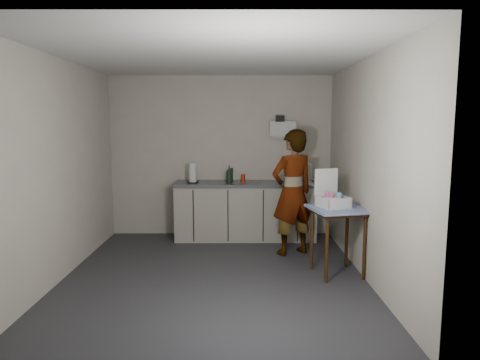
{
  "coord_description": "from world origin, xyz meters",
  "views": [
    {
      "loc": [
        0.3,
        -5.0,
        1.85
      ],
      "look_at": [
        0.31,
        0.45,
        1.11
      ],
      "focal_mm": 32.0,
      "sensor_mm": 36.0,
      "label": 1
    }
  ],
  "objects_px": {
    "kitchen_counter": "(245,212)",
    "soap_bottle": "(229,174)",
    "side_table": "(338,216)",
    "standing_man": "(292,193)",
    "dish_rack": "(297,178)",
    "soda_can": "(243,178)",
    "bakery_box": "(332,199)",
    "dark_bottle": "(231,175)",
    "paper_towel": "(193,173)"
  },
  "relations": [
    {
      "from": "kitchen_counter",
      "to": "soap_bottle",
      "type": "xyz_separation_m",
      "value": [
        -0.25,
        -0.1,
        0.62
      ]
    },
    {
      "from": "side_table",
      "to": "standing_man",
      "type": "bearing_deg",
      "value": 106.98
    },
    {
      "from": "kitchen_counter",
      "to": "dish_rack",
      "type": "distance_m",
      "value": 0.98
    },
    {
      "from": "side_table",
      "to": "soda_can",
      "type": "height_order",
      "value": "soda_can"
    },
    {
      "from": "standing_man",
      "to": "dish_rack",
      "type": "distance_m",
      "value": 0.79
    },
    {
      "from": "kitchen_counter",
      "to": "soda_can",
      "type": "xyz_separation_m",
      "value": [
        -0.04,
        -0.02,
        0.55
      ]
    },
    {
      "from": "bakery_box",
      "to": "side_table",
      "type": "bearing_deg",
      "value": -59.16
    },
    {
      "from": "dark_bottle",
      "to": "bakery_box",
      "type": "distance_m",
      "value": 2.07
    },
    {
      "from": "kitchen_counter",
      "to": "soda_can",
      "type": "distance_m",
      "value": 0.55
    },
    {
      "from": "kitchen_counter",
      "to": "paper_towel",
      "type": "bearing_deg",
      "value": -175.63
    },
    {
      "from": "standing_man",
      "to": "kitchen_counter",
      "type": "bearing_deg",
      "value": -77.37
    },
    {
      "from": "standing_man",
      "to": "soda_can",
      "type": "xyz_separation_m",
      "value": [
        -0.68,
        0.8,
        0.1
      ]
    },
    {
      "from": "bakery_box",
      "to": "paper_towel",
      "type": "bearing_deg",
      "value": 119.93
    },
    {
      "from": "soda_can",
      "to": "dark_bottle",
      "type": "xyz_separation_m",
      "value": [
        -0.19,
        0.07,
        0.05
      ]
    },
    {
      "from": "soda_can",
      "to": "bakery_box",
      "type": "height_order",
      "value": "bakery_box"
    },
    {
      "from": "dark_bottle",
      "to": "bakery_box",
      "type": "xyz_separation_m",
      "value": [
        1.26,
        -1.65,
        -0.09
      ]
    },
    {
      "from": "side_table",
      "to": "soap_bottle",
      "type": "relative_size",
      "value": 3.03
    },
    {
      "from": "standing_man",
      "to": "soap_bottle",
      "type": "xyz_separation_m",
      "value": [
        -0.9,
        0.72,
        0.17
      ]
    },
    {
      "from": "paper_towel",
      "to": "dish_rack",
      "type": "height_order",
      "value": "paper_towel"
    },
    {
      "from": "soda_can",
      "to": "paper_towel",
      "type": "relative_size",
      "value": 0.42
    },
    {
      "from": "soda_can",
      "to": "kitchen_counter",
      "type": "bearing_deg",
      "value": 26.19
    },
    {
      "from": "bakery_box",
      "to": "kitchen_counter",
      "type": "bearing_deg",
      "value": 102.33
    },
    {
      "from": "soap_bottle",
      "to": "bakery_box",
      "type": "bearing_deg",
      "value": -49.54
    },
    {
      "from": "dark_bottle",
      "to": "side_table",
      "type": "bearing_deg",
      "value": -52.12
    },
    {
      "from": "side_table",
      "to": "bakery_box",
      "type": "relative_size",
      "value": 1.83
    },
    {
      "from": "soda_can",
      "to": "dish_rack",
      "type": "bearing_deg",
      "value": -2.15
    },
    {
      "from": "standing_man",
      "to": "soap_bottle",
      "type": "bearing_deg",
      "value": -64.42
    },
    {
      "from": "standing_man",
      "to": "dish_rack",
      "type": "relative_size",
      "value": 3.97
    },
    {
      "from": "dish_rack",
      "to": "paper_towel",
      "type": "bearing_deg",
      "value": -179.52
    },
    {
      "from": "side_table",
      "to": "soap_bottle",
      "type": "height_order",
      "value": "soap_bottle"
    },
    {
      "from": "soap_bottle",
      "to": "dark_bottle",
      "type": "relative_size",
      "value": 1.22
    },
    {
      "from": "paper_towel",
      "to": "side_table",
      "type": "bearing_deg",
      "value": -39.6
    },
    {
      "from": "soda_can",
      "to": "paper_towel",
      "type": "xyz_separation_m",
      "value": [
        -0.79,
        -0.05,
        0.08
      ]
    },
    {
      "from": "kitchen_counter",
      "to": "soda_can",
      "type": "height_order",
      "value": "soda_can"
    },
    {
      "from": "soap_bottle",
      "to": "paper_towel",
      "type": "xyz_separation_m",
      "value": [
        -0.57,
        0.03,
        0.01
      ]
    },
    {
      "from": "standing_man",
      "to": "dark_bottle",
      "type": "height_order",
      "value": "standing_man"
    },
    {
      "from": "soap_bottle",
      "to": "dark_bottle",
      "type": "height_order",
      "value": "soap_bottle"
    },
    {
      "from": "soap_bottle",
      "to": "paper_towel",
      "type": "bearing_deg",
      "value": 176.61
    },
    {
      "from": "soda_can",
      "to": "paper_towel",
      "type": "bearing_deg",
      "value": -176.71
    },
    {
      "from": "standing_man",
      "to": "dish_rack",
      "type": "xyz_separation_m",
      "value": [
        0.16,
        0.77,
        0.1
      ]
    },
    {
      "from": "side_table",
      "to": "soda_can",
      "type": "xyz_separation_m",
      "value": [
        -1.13,
        1.63,
        0.25
      ]
    },
    {
      "from": "soda_can",
      "to": "bakery_box",
      "type": "relative_size",
      "value": 0.29
    },
    {
      "from": "soda_can",
      "to": "dish_rack",
      "type": "relative_size",
      "value": 0.29
    },
    {
      "from": "side_table",
      "to": "dark_bottle",
      "type": "distance_m",
      "value": 2.17
    },
    {
      "from": "dish_rack",
      "to": "standing_man",
      "type": "bearing_deg",
      "value": -101.97
    },
    {
      "from": "paper_towel",
      "to": "dish_rack",
      "type": "distance_m",
      "value": 1.63
    },
    {
      "from": "kitchen_counter",
      "to": "dark_bottle",
      "type": "bearing_deg",
      "value": 168.06
    },
    {
      "from": "standing_man",
      "to": "soda_can",
      "type": "height_order",
      "value": "standing_man"
    },
    {
      "from": "kitchen_counter",
      "to": "dish_rack",
      "type": "relative_size",
      "value": 5.06
    },
    {
      "from": "soap_bottle",
      "to": "bakery_box",
      "type": "relative_size",
      "value": 0.61
    }
  ]
}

